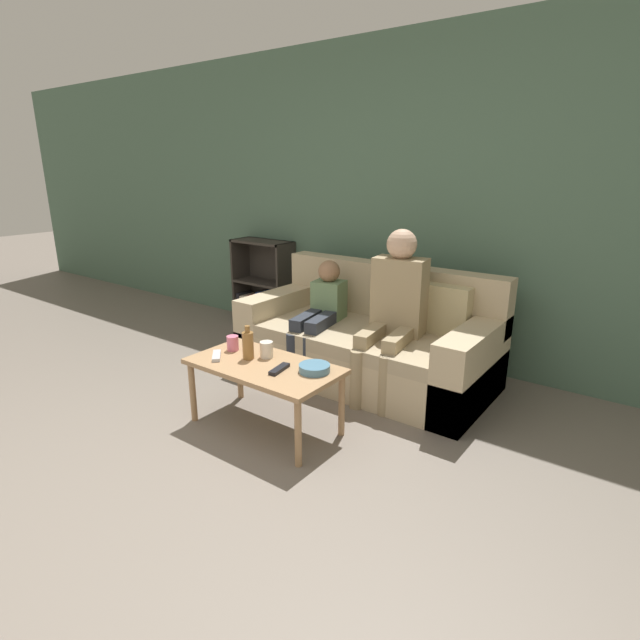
{
  "coord_description": "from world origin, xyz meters",
  "views": [
    {
      "loc": [
        1.97,
        -0.91,
        1.59
      ],
      "look_at": [
        0.06,
        1.67,
        0.59
      ],
      "focal_mm": 28.0,
      "sensor_mm": 36.0,
      "label": 1
    }
  ],
  "objects": [
    {
      "name": "ground_plane",
      "position": [
        0.0,
        0.0,
        0.0
      ],
      "size": [
        22.0,
        22.0,
        0.0
      ],
      "primitive_type": "plane",
      "color": "#70665B"
    },
    {
      "name": "person_adult",
      "position": [
        0.37,
        2.15,
        0.67
      ],
      "size": [
        0.42,
        0.67,
        1.17
      ],
      "rotation": [
        0.0,
        0.0,
        0.13
      ],
      "color": "#9E8966",
      "rests_on": "ground_plane"
    },
    {
      "name": "cup_near",
      "position": [
        -0.32,
        1.22,
        0.48
      ],
      "size": [
        0.08,
        0.08,
        0.1
      ],
      "color": "pink",
      "rests_on": "coffee_table"
    },
    {
      "name": "bookshelf",
      "position": [
        -1.48,
        2.75,
        0.36
      ],
      "size": [
        0.64,
        0.28,
        0.88
      ],
      "color": "#332D28",
      "rests_on": "ground_plane"
    },
    {
      "name": "couch",
      "position": [
        0.11,
        2.23,
        0.28
      ],
      "size": [
        1.91,
        0.93,
        0.85
      ],
      "color": "tan",
      "rests_on": "ground_plane"
    },
    {
      "name": "tv_remote_0",
      "position": [
        -0.31,
        1.06,
        0.44
      ],
      "size": [
        0.15,
        0.15,
        0.02
      ],
      "rotation": [
        0.0,
        0.0,
        0.78
      ],
      "color": "#B7B7BC",
      "rests_on": "coffee_table"
    },
    {
      "name": "snack_bowl",
      "position": [
        0.33,
        1.25,
        0.45
      ],
      "size": [
        0.18,
        0.18,
        0.05
      ],
      "color": "teal",
      "rests_on": "coffee_table"
    },
    {
      "name": "bottle",
      "position": [
        -0.13,
        1.17,
        0.52
      ],
      "size": [
        0.07,
        0.07,
        0.22
      ],
      "color": "olive",
      "rests_on": "coffee_table"
    },
    {
      "name": "coffee_table",
      "position": [
        0.01,
        1.16,
        0.38
      ],
      "size": [
        0.95,
        0.5,
        0.43
      ],
      "color": "#A87F56",
      "rests_on": "ground_plane"
    },
    {
      "name": "tv_remote_1",
      "position": [
        0.15,
        1.14,
        0.44
      ],
      "size": [
        0.08,
        0.18,
        0.02
      ],
      "rotation": [
        0.0,
        0.0,
        0.17
      ],
      "color": "black",
      "rests_on": "coffee_table"
    },
    {
      "name": "wall_back",
      "position": [
        0.0,
        2.91,
        1.3
      ],
      "size": [
        12.0,
        0.06,
        2.6
      ],
      "color": "#4C6B56",
      "rests_on": "ground_plane"
    },
    {
      "name": "person_child",
      "position": [
        -0.25,
        2.09,
        0.51
      ],
      "size": [
        0.33,
        0.66,
        0.88
      ],
      "rotation": [
        0.0,
        0.0,
        0.18
      ],
      "color": "#282D38",
      "rests_on": "ground_plane"
    },
    {
      "name": "cup_far",
      "position": [
        -0.06,
        1.26,
        0.48
      ],
      "size": [
        0.08,
        0.08,
        0.1
      ],
      "color": "silver",
      "rests_on": "coffee_table"
    }
  ]
}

